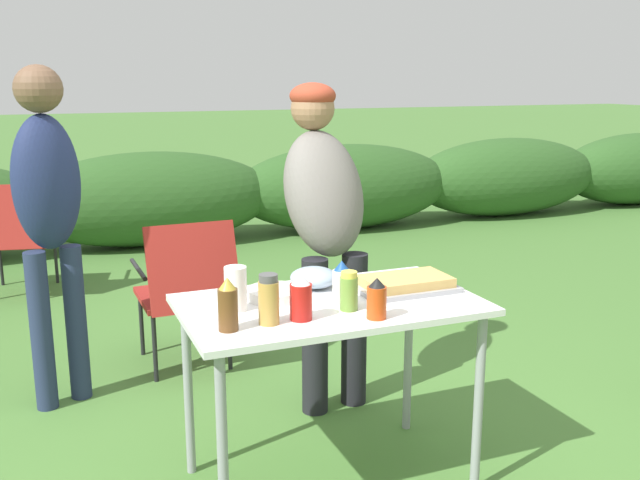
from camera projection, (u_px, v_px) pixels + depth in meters
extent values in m
plane|color=#477533|center=(330.00, 480.00, 2.81)|extent=(60.00, 60.00, 0.00)
ellipsoid|color=#2D5623|center=(150.00, 199.00, 6.63)|extent=(2.40, 0.90, 0.88)
ellipsoid|color=#2D5623|center=(346.00, 187.00, 7.36)|extent=(2.40, 0.90, 0.88)
ellipsoid|color=#2D5623|center=(506.00, 177.00, 8.09)|extent=(2.40, 0.90, 0.88)
cube|color=white|center=(330.00, 305.00, 2.65)|extent=(1.10, 0.64, 0.02)
cylinder|color=gray|center=(223.00, 456.00, 2.31)|extent=(0.04, 0.04, 0.71)
cylinder|color=gray|center=(478.00, 405.00, 2.66)|extent=(0.04, 0.04, 0.71)
cylinder|color=gray|center=(188.00, 389.00, 2.79)|extent=(0.04, 0.04, 0.71)
cylinder|color=gray|center=(408.00, 354.00, 3.15)|extent=(0.04, 0.04, 0.71)
cube|color=#9E9EA3|center=(405.00, 288.00, 2.78)|extent=(0.38, 0.23, 0.02)
cube|color=tan|center=(406.00, 281.00, 2.77)|extent=(0.34, 0.20, 0.04)
cylinder|color=white|center=(275.00, 293.00, 2.68)|extent=(0.21, 0.21, 0.04)
ellipsoid|color=#99B2CC|center=(314.00, 277.00, 2.81)|extent=(0.19, 0.19, 0.08)
cylinder|color=white|center=(236.00, 289.00, 2.53)|extent=(0.08, 0.08, 0.16)
cylinder|color=#B2893D|center=(269.00, 303.00, 2.39)|extent=(0.07, 0.07, 0.15)
cylinder|color=#4C4C4C|center=(268.00, 278.00, 2.37)|extent=(0.06, 0.06, 0.03)
cylinder|color=silver|center=(342.00, 287.00, 2.60)|extent=(0.07, 0.07, 0.13)
cone|color=#194793|center=(342.00, 265.00, 2.58)|extent=(0.06, 0.06, 0.04)
cylinder|color=olive|center=(349.00, 294.00, 2.54)|extent=(0.06, 0.06, 0.12)
cylinder|color=#D1CC47|center=(349.00, 274.00, 2.52)|extent=(0.06, 0.06, 0.02)
cylinder|color=brown|center=(228.00, 310.00, 2.33)|extent=(0.07, 0.07, 0.14)
cone|color=gold|center=(227.00, 283.00, 2.31)|extent=(0.06, 0.06, 0.04)
cylinder|color=#CC4214|center=(377.00, 303.00, 2.45)|extent=(0.07, 0.07, 0.11)
cone|color=black|center=(377.00, 282.00, 2.43)|extent=(0.06, 0.06, 0.03)
cylinder|color=red|center=(301.00, 302.00, 2.43)|extent=(0.08, 0.08, 0.13)
cone|color=white|center=(301.00, 279.00, 2.42)|extent=(0.07, 0.07, 0.04)
cylinder|color=black|center=(315.00, 337.00, 3.31)|extent=(0.12, 0.12, 0.75)
cylinder|color=black|center=(354.00, 330.00, 3.41)|extent=(0.12, 0.12, 0.75)
ellipsoid|color=slate|center=(324.00, 193.00, 3.31)|extent=(0.43, 0.52, 0.66)
sphere|color=#936B4C|center=(313.00, 108.00, 3.32)|extent=(0.21, 0.21, 0.21)
ellipsoid|color=#993823|center=(313.00, 96.00, 3.31)|extent=(0.22, 0.22, 0.12)
cylinder|color=#232D4C|center=(41.00, 332.00, 3.34)|extent=(0.10, 0.10, 0.77)
cylinder|color=#232D4C|center=(76.00, 323.00, 3.46)|extent=(0.10, 0.10, 0.77)
ellipsoid|color=navy|center=(46.00, 182.00, 3.24)|extent=(0.38, 0.33, 0.62)
sphere|color=brown|center=(38.00, 89.00, 3.15)|extent=(0.21, 0.21, 0.21)
cube|color=maroon|center=(20.00, 241.00, 5.19)|extent=(0.55, 0.55, 0.03)
cube|color=maroon|center=(7.00, 217.00, 4.87)|extent=(0.48, 0.26, 0.44)
cylinder|color=black|center=(45.00, 273.00, 5.07)|extent=(0.02, 0.02, 0.38)
cylinder|color=black|center=(1.00, 261.00, 5.39)|extent=(0.02, 0.02, 0.38)
cylinder|color=black|center=(56.00, 259.00, 5.46)|extent=(0.02, 0.02, 0.38)
cylinder|color=black|center=(51.00, 216.00, 5.18)|extent=(0.11, 0.41, 0.02)
cube|color=maroon|center=(183.00, 296.00, 3.89)|extent=(0.47, 0.47, 0.03)
cube|color=maroon|center=(193.00, 268.00, 3.59)|extent=(0.46, 0.17, 0.44)
cylinder|color=black|center=(155.00, 347.00, 3.68)|extent=(0.02, 0.02, 0.38)
cylinder|color=black|center=(230.00, 336.00, 3.83)|extent=(0.02, 0.02, 0.38)
cylinder|color=black|center=(141.00, 323.00, 4.04)|extent=(0.02, 0.02, 0.38)
cylinder|color=black|center=(210.00, 314.00, 4.19)|extent=(0.02, 0.02, 0.38)
cylinder|color=black|center=(138.00, 269.00, 3.76)|extent=(0.03, 0.41, 0.02)
cylinder|color=black|center=(223.00, 260.00, 3.94)|extent=(0.03, 0.41, 0.02)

